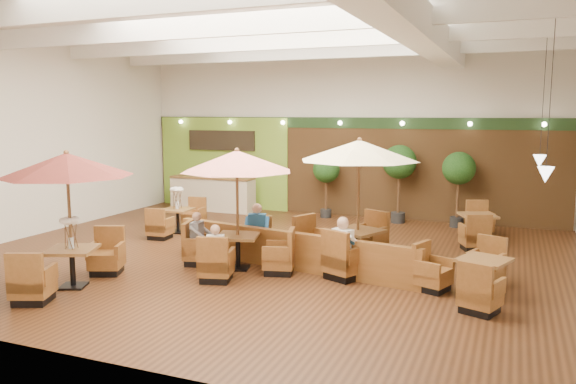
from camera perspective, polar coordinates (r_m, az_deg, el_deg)
The scene contains 17 objects.
room at distance 13.94m, azimuth 0.92°, elevation 9.09°, with size 14.04×14.00×5.52m.
service_counter at distance 19.67m, azimuth -7.67°, elevation -0.17°, with size 3.00×0.75×1.18m.
booth_divider at distance 12.25m, azimuth 0.13°, elevation -5.95°, with size 5.98×0.18×0.83m, color brown.
table_0 at distance 11.48m, azimuth -21.46°, elevation 0.75°, with size 2.48×2.80×2.68m.
table_1 at distance 12.04m, azimuth -5.19°, elevation 0.49°, with size 2.71×2.71×2.64m.
table_2 at distance 12.31m, azimuth 6.87°, elevation 1.76°, with size 2.82×2.99×2.85m.
table_3 at distance 16.19m, azimuth -11.15°, elevation -2.37°, with size 0.84×2.35×1.47m.
table_4 at distance 11.10m, azimuth 17.83°, elevation -8.21°, with size 1.83×2.61×0.92m.
table_5 at distance 15.55m, azimuth 18.68°, elevation -3.55°, with size 1.11×2.71×0.95m.
topiary_0 at distance 18.08m, azimuth 3.91°, elevation 2.06°, with size 0.86×0.86×2.00m.
topiary_1 at distance 17.47m, azimuth 11.25°, elevation 2.71°, with size 1.04×1.04×2.41m.
topiary_2 at distance 17.24m, azimuth 16.96°, elevation 2.03°, with size 0.97×0.97×2.24m.
diner_0 at distance 11.39m, azimuth -7.35°, elevation -5.46°, with size 0.40×0.37×0.72m.
diner_1 at distance 13.06m, azimuth -3.18°, elevation -3.47°, with size 0.46×0.42×0.83m.
diner_2 at distance 12.68m, azimuth -9.02°, elevation -4.08°, with size 0.32×0.38×0.73m.
diner_3 at distance 11.51m, azimuth 5.75°, elevation -5.15°, with size 0.45×0.44×0.79m.
diner_4 at distance 11.51m, azimuth 5.75°, elevation -5.07°, with size 0.47×0.44×0.84m.
Camera 1 is at (5.29, -11.78, 3.38)m, focal length 35.00 mm.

